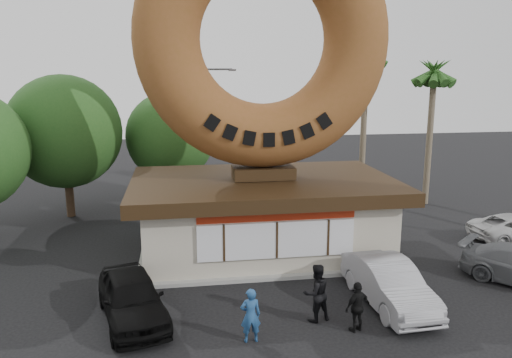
{
  "coord_description": "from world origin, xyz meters",
  "views": [
    {
      "loc": [
        -3.54,
        -14.6,
        7.78
      ],
      "look_at": [
        -0.63,
        4.0,
        3.71
      ],
      "focal_mm": 35.0,
      "sensor_mm": 36.0,
      "label": 1
    }
  ],
  "objects_px": {
    "donut_shop": "(263,213)",
    "street_lamp": "(206,126)",
    "person_left": "(251,315)",
    "person_right": "(357,307)",
    "giant_donut": "(264,40)",
    "car_silver": "(389,283)",
    "person_center": "(316,293)",
    "car_black": "(132,297)"
  },
  "relations": [
    {
      "from": "person_center",
      "to": "car_silver",
      "type": "relative_size",
      "value": 0.41
    },
    {
      "from": "person_left",
      "to": "giant_donut",
      "type": "bearing_deg",
      "value": -104.48
    },
    {
      "from": "person_left",
      "to": "person_center",
      "type": "relative_size",
      "value": 0.88
    },
    {
      "from": "car_black",
      "to": "car_silver",
      "type": "distance_m",
      "value": 8.5
    },
    {
      "from": "person_left",
      "to": "car_silver",
      "type": "bearing_deg",
      "value": -163.89
    },
    {
      "from": "giant_donut",
      "to": "street_lamp",
      "type": "relative_size",
      "value": 1.31
    },
    {
      "from": "street_lamp",
      "to": "car_silver",
      "type": "height_order",
      "value": "street_lamp"
    },
    {
      "from": "street_lamp",
      "to": "person_left",
      "type": "height_order",
      "value": "street_lamp"
    },
    {
      "from": "person_right",
      "to": "car_silver",
      "type": "xyz_separation_m",
      "value": [
        1.67,
        1.53,
        -0.03
      ]
    },
    {
      "from": "donut_shop",
      "to": "car_silver",
      "type": "xyz_separation_m",
      "value": [
        3.33,
        -5.76,
        -1.0
      ]
    },
    {
      "from": "car_black",
      "to": "person_center",
      "type": "bearing_deg",
      "value": -23.77
    },
    {
      "from": "giant_donut",
      "to": "street_lamp",
      "type": "xyz_separation_m",
      "value": [
        -1.86,
        10.0,
        -4.55
      ]
    },
    {
      "from": "donut_shop",
      "to": "person_center",
      "type": "xyz_separation_m",
      "value": [
        0.6,
        -6.45,
        -0.82
      ]
    },
    {
      "from": "donut_shop",
      "to": "giant_donut",
      "type": "height_order",
      "value": "giant_donut"
    },
    {
      "from": "person_center",
      "to": "car_silver",
      "type": "xyz_separation_m",
      "value": [
        2.73,
        0.69,
        -0.18
      ]
    },
    {
      "from": "street_lamp",
      "to": "car_black",
      "type": "relative_size",
      "value": 1.78
    },
    {
      "from": "donut_shop",
      "to": "car_black",
      "type": "xyz_separation_m",
      "value": [
        -5.16,
        -5.5,
        -1.0
      ]
    },
    {
      "from": "donut_shop",
      "to": "person_center",
      "type": "height_order",
      "value": "donut_shop"
    },
    {
      "from": "giant_donut",
      "to": "car_silver",
      "type": "xyz_separation_m",
      "value": [
        3.33,
        -5.77,
        -8.27
      ]
    },
    {
      "from": "person_center",
      "to": "person_right",
      "type": "relative_size",
      "value": 1.18
    },
    {
      "from": "person_left",
      "to": "person_center",
      "type": "xyz_separation_m",
      "value": [
        2.23,
        0.94,
        0.11
      ]
    },
    {
      "from": "giant_donut",
      "to": "person_left",
      "type": "distance_m",
      "value": 11.17
    },
    {
      "from": "giant_donut",
      "to": "street_lamp",
      "type": "distance_m",
      "value": 11.14
    },
    {
      "from": "donut_shop",
      "to": "street_lamp",
      "type": "bearing_deg",
      "value": 100.5
    },
    {
      "from": "person_left",
      "to": "person_right",
      "type": "relative_size",
      "value": 1.04
    },
    {
      "from": "giant_donut",
      "to": "car_silver",
      "type": "height_order",
      "value": "giant_donut"
    },
    {
      "from": "street_lamp",
      "to": "car_silver",
      "type": "distance_m",
      "value": 17.01
    },
    {
      "from": "person_left",
      "to": "person_center",
      "type": "bearing_deg",
      "value": -159.24
    },
    {
      "from": "street_lamp",
      "to": "person_right",
      "type": "height_order",
      "value": "street_lamp"
    },
    {
      "from": "giant_donut",
      "to": "car_silver",
      "type": "bearing_deg",
      "value": -60.03
    },
    {
      "from": "person_left",
      "to": "car_black",
      "type": "distance_m",
      "value": 4.0
    },
    {
      "from": "giant_donut",
      "to": "person_center",
      "type": "height_order",
      "value": "giant_donut"
    },
    {
      "from": "person_left",
      "to": "car_silver",
      "type": "relative_size",
      "value": 0.36
    },
    {
      "from": "person_left",
      "to": "person_center",
      "type": "distance_m",
      "value": 2.42
    },
    {
      "from": "giant_donut",
      "to": "person_left",
      "type": "relative_size",
      "value": 6.31
    },
    {
      "from": "donut_shop",
      "to": "car_silver",
      "type": "height_order",
      "value": "donut_shop"
    },
    {
      "from": "giant_donut",
      "to": "car_black",
      "type": "xyz_separation_m",
      "value": [
        -5.16,
        -5.52,
        -8.27
      ]
    },
    {
      "from": "car_black",
      "to": "giant_donut",
      "type": "bearing_deg",
      "value": 32.43
    },
    {
      "from": "street_lamp",
      "to": "person_right",
      "type": "relative_size",
      "value": 5.03
    },
    {
      "from": "street_lamp",
      "to": "person_left",
      "type": "distance_m",
      "value": 17.78
    },
    {
      "from": "street_lamp",
      "to": "donut_shop",
      "type": "bearing_deg",
      "value": -79.5
    },
    {
      "from": "donut_shop",
      "to": "person_right",
      "type": "relative_size",
      "value": 7.04
    }
  ]
}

